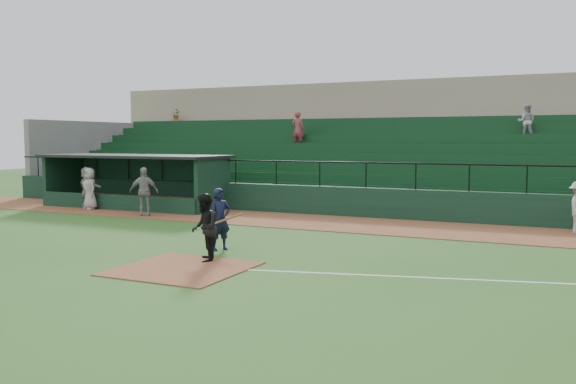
% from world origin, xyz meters
% --- Properties ---
extents(ground, '(90.00, 90.00, 0.00)m').
position_xyz_m(ground, '(0.00, 0.00, 0.00)').
color(ground, '#2B591C').
rests_on(ground, ground).
extents(warning_track, '(40.00, 4.00, 0.03)m').
position_xyz_m(warning_track, '(0.00, 8.00, 0.01)').
color(warning_track, brown).
rests_on(warning_track, ground).
extents(home_plate_dirt, '(3.00, 3.00, 0.03)m').
position_xyz_m(home_plate_dirt, '(0.00, -1.00, 0.01)').
color(home_plate_dirt, brown).
rests_on(home_plate_dirt, ground).
extents(foul_line, '(17.49, 4.44, 0.01)m').
position_xyz_m(foul_line, '(8.00, 1.20, 0.01)').
color(foul_line, white).
rests_on(foul_line, ground).
extents(stadium_structure, '(38.00, 13.08, 6.40)m').
position_xyz_m(stadium_structure, '(-0.00, 16.46, 2.30)').
color(stadium_structure, black).
rests_on(stadium_structure, ground).
extents(dugout, '(8.90, 3.20, 2.42)m').
position_xyz_m(dugout, '(-9.75, 9.56, 1.33)').
color(dugout, black).
rests_on(dugout, ground).
extents(batter_at_plate, '(1.14, 0.77, 1.76)m').
position_xyz_m(batter_at_plate, '(-0.49, 1.55, 0.88)').
color(batter_at_plate, black).
rests_on(batter_at_plate, ground).
extents(umpire, '(1.00, 1.07, 1.75)m').
position_xyz_m(umpire, '(-0.00, -0.01, 0.88)').
color(umpire, black).
rests_on(umpire, ground).
extents(dugout_player_a, '(1.25, 0.95, 1.97)m').
position_xyz_m(dugout_player_a, '(-7.27, 6.67, 1.02)').
color(dugout_player_a, gray).
rests_on(dugout_player_a, warning_track).
extents(dugout_player_b, '(1.06, 0.89, 1.84)m').
position_xyz_m(dugout_player_b, '(-10.87, 7.45, 0.95)').
color(dugout_player_b, '#AAA49F').
rests_on(dugout_player_b, warning_track).
extents(dugout_player_c, '(1.83, 1.16, 1.89)m').
position_xyz_m(dugout_player_c, '(-11.24, 7.70, 0.97)').
color(dugout_player_c, gray).
rests_on(dugout_player_c, warning_track).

